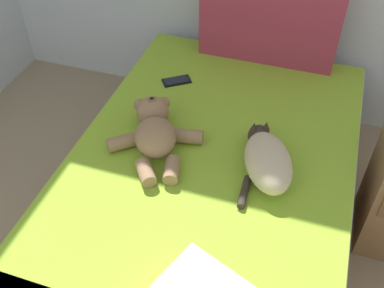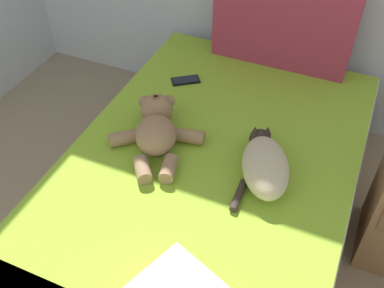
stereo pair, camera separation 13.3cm
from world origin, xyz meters
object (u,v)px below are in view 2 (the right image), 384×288
object	(u,v)px
cat	(264,164)
cell_phone	(186,80)
teddy_bear	(156,129)
patterned_cushion	(283,23)
bed	(204,203)

from	to	relation	value
cat	cell_phone	bearing A→B (deg)	139.26
teddy_bear	cell_phone	distance (m)	0.48
patterned_cushion	cat	bearing A→B (deg)	-78.53
patterned_cushion	cat	size ratio (longest dim) A/B	1.69
patterned_cushion	teddy_bear	distance (m)	0.94
bed	cat	world-z (taller)	cat
bed	cell_phone	xyz separation A→B (m)	(-0.34, 0.56, 0.24)
bed	patterned_cushion	size ratio (longest dim) A/B	2.78
patterned_cushion	cell_phone	xyz separation A→B (m)	(-0.40, -0.38, -0.23)
bed	teddy_bear	xyz separation A→B (m)	(-0.27, 0.08, 0.30)
teddy_bear	cell_phone	size ratio (longest dim) A/B	3.08
patterned_cushion	cat	world-z (taller)	patterned_cushion
cell_phone	bed	bearing A→B (deg)	-58.84
cat	cell_phone	xyz separation A→B (m)	(-0.58, 0.50, -0.07)
cat	cell_phone	world-z (taller)	cat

